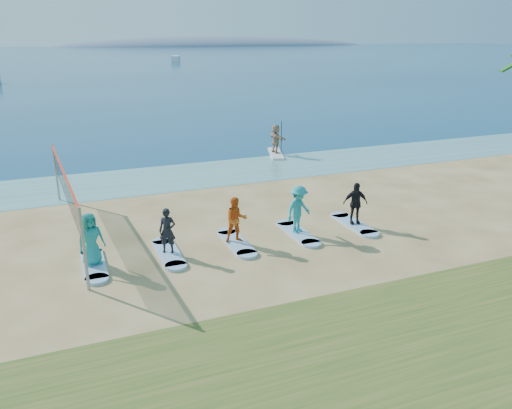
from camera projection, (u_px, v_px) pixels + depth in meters
name	position (u px, v px, depth m)	size (l,w,h in m)	color
ground	(277.00, 254.00, 16.53)	(600.00, 600.00, 0.00)	tan
shallow_water	(194.00, 175.00, 25.75)	(600.00, 600.00, 0.00)	teal
ocean	(70.00, 57.00, 157.05)	(600.00, 600.00, 0.00)	navy
island_ridge	(220.00, 45.00, 313.39)	(220.00, 56.00, 18.00)	slate
volleyball_net	(65.00, 185.00, 17.45)	(0.66, 9.07, 2.50)	gray
paddleboard	(276.00, 154.00, 30.16)	(0.70, 3.00, 0.12)	silver
paddleboarder	(276.00, 139.00, 29.87)	(1.57, 0.50, 1.69)	tan
boat_offshore_b	(176.00, 62.00, 130.50)	(1.85, 5.66, 1.54)	silver
surfboard_0	(94.00, 265.00, 15.66)	(0.70, 2.20, 0.09)	#8EB3DC
student_0	(91.00, 239.00, 15.38)	(0.82, 0.53, 1.67)	teal
surfboard_1	(169.00, 253.00, 16.50)	(0.70, 2.20, 0.09)	#8EB3DC
student_1	(167.00, 231.00, 16.24)	(0.55, 0.36, 1.51)	black
surfboard_2	(236.00, 243.00, 17.33)	(0.70, 2.20, 0.09)	#8EB3DC
student_2	(236.00, 220.00, 17.06)	(0.78, 0.61, 1.60)	#D15416
surfboard_3	(298.00, 233.00, 18.17)	(0.70, 2.20, 0.09)	#8EB3DC
student_3	(298.00, 209.00, 17.87)	(1.13, 0.65, 1.74)	teal
surfboard_4	(354.00, 224.00, 19.01)	(0.70, 2.20, 0.09)	#8EB3DC
student_4	(355.00, 203.00, 18.73)	(0.94, 0.39, 1.60)	black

